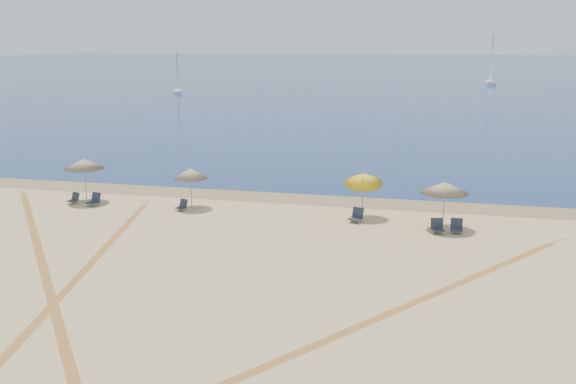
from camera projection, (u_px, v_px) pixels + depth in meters
name	position (u px, v px, depth m)	size (l,w,h in m)	color
ocean	(417.00, 66.00, 227.36)	(500.00, 500.00, 0.00)	#0C2151
wet_sand	(304.00, 198.00, 36.81)	(500.00, 500.00, 0.00)	olive
umbrella_1	(84.00, 164.00, 35.63)	(2.23, 2.23, 2.51)	gray
umbrella_2	(191.00, 173.00, 34.35)	(1.87, 1.87, 2.24)	gray
umbrella_3	(363.00, 178.00, 32.39)	(1.98, 2.05, 2.56)	gray
umbrella_4	(445.00, 188.00, 30.51)	(2.31, 2.31, 2.36)	gray
chair_1	(74.00, 199.00, 35.65)	(0.62, 0.68, 0.60)	#1C222B
chair_2	(94.00, 200.00, 35.15)	(0.74, 0.81, 0.71)	#1C222B
chair_3	(182.00, 206.00, 34.15)	(0.67, 0.72, 0.60)	#1C222B
chair_4	(357.00, 216.00, 31.97)	(0.78, 0.84, 0.71)	#1C222B
chair_5	(437.00, 227.00, 30.14)	(0.70, 0.77, 0.68)	#1C222B
chair_6	(456.00, 227.00, 30.12)	(0.57, 0.67, 0.68)	#1C222B
sailboat_0	(178.00, 81.00, 110.25)	(3.12, 4.76, 7.01)	white
sailboat_1	(491.00, 70.00, 132.37)	(1.87, 6.70, 9.93)	white
tire_tracks	(136.00, 297.00, 22.60)	(52.67, 43.33, 0.00)	tan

